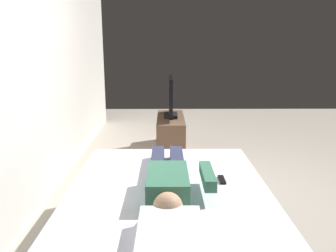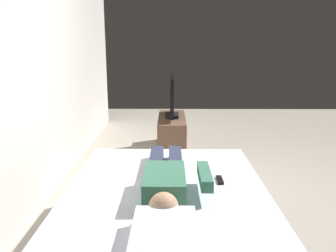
{
  "view_description": "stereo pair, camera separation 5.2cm",
  "coord_description": "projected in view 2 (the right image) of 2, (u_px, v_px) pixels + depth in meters",
  "views": [
    {
      "loc": [
        -3.2,
        0.37,
        1.58
      ],
      "look_at": [
        0.42,
        0.35,
        0.69
      ],
      "focal_mm": 36.44,
      "sensor_mm": 36.0,
      "label": 1
    },
    {
      "loc": [
        -3.2,
        0.32,
        1.58
      ],
      "look_at": [
        0.42,
        0.35,
        0.69
      ],
      "focal_mm": 36.44,
      "sensor_mm": 36.0,
      "label": 2
    }
  ],
  "objects": [
    {
      "name": "ground_plane",
      "position": [
        201.0,
        201.0,
        3.48
      ],
      "size": [
        10.0,
        10.0,
        0.0
      ],
      "primitive_type": "plane",
      "color": "#ADA393"
    },
    {
      "name": "back_wall",
      "position": [
        44.0,
        60.0,
        3.55
      ],
      "size": [
        6.4,
        0.1,
        2.8
      ],
      "primitive_type": "cube",
      "color": "silver",
      "rests_on": "ground"
    },
    {
      "name": "bed",
      "position": [
        166.0,
        225.0,
        2.52
      ],
      "size": [
        2.06,
        1.54,
        0.54
      ],
      "color": "#333338",
      "rests_on": "ground"
    },
    {
      "name": "pillow",
      "position": [
        165.0,
        238.0,
        1.75
      ],
      "size": [
        0.48,
        0.34,
        0.12
      ],
      "primitive_type": "cube",
      "color": "white",
      "rests_on": "bed"
    },
    {
      "name": "person",
      "position": [
        167.0,
        179.0,
        2.46
      ],
      "size": [
        1.26,
        0.46,
        0.18
      ],
      "color": "#387056",
      "rests_on": "bed"
    },
    {
      "name": "remote",
      "position": [
        220.0,
        180.0,
        2.62
      ],
      "size": [
        0.15,
        0.04,
        0.02
      ],
      "primitive_type": "cube",
      "color": "black",
      "rests_on": "bed"
    },
    {
      "name": "tv_stand",
      "position": [
        172.0,
        133.0,
        5.14
      ],
      "size": [
        1.1,
        0.4,
        0.5
      ],
      "primitive_type": "cube",
      "color": "brown",
      "rests_on": "ground"
    },
    {
      "name": "tv",
      "position": [
        172.0,
        98.0,
        5.01
      ],
      "size": [
        0.88,
        0.2,
        0.59
      ],
      "color": "black",
      "rests_on": "tv_stand"
    }
  ]
}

